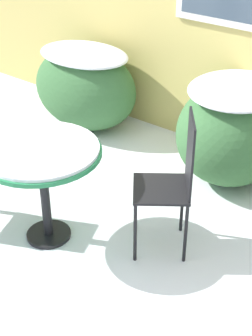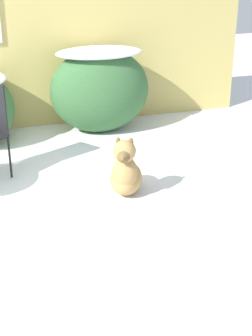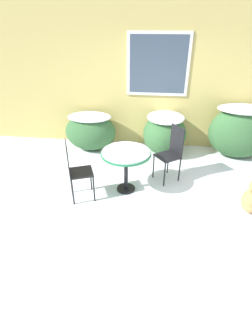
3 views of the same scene
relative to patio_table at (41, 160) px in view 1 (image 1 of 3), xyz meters
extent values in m
plane|color=white|center=(0.41, -0.19, -0.66)|extent=(16.00, 16.00, 0.00)
ellipsoid|color=#386638|center=(-0.99, 1.54, -0.24)|extent=(1.13, 0.82, 0.83)
ellipsoid|color=white|center=(-0.99, 1.54, 0.12)|extent=(0.96, 0.69, 0.12)
ellipsoid|color=#386638|center=(0.66, 1.56, -0.21)|extent=(0.93, 1.05, 0.88)
ellipsoid|color=white|center=(0.66, 1.56, 0.17)|extent=(0.79, 0.89, 0.12)
cylinder|color=black|center=(0.00, 0.00, -0.64)|extent=(0.33, 0.33, 0.03)
cylinder|color=black|center=(0.00, 0.00, -0.29)|extent=(0.07, 0.07, 0.68)
cylinder|color=#237A47|center=(0.00, 0.00, 0.06)|extent=(0.84, 0.84, 0.03)
cylinder|color=white|center=(0.00, 0.00, 0.09)|extent=(0.80, 0.80, 0.02)
cube|color=black|center=(0.71, 0.42, -0.17)|extent=(0.53, 0.53, 0.02)
cube|color=black|center=(0.85, 0.53, 0.11)|extent=(0.22, 0.29, 0.53)
cylinder|color=black|center=(0.47, 0.46, -0.42)|extent=(0.02, 0.02, 0.48)
cylinder|color=black|center=(0.67, 0.18, -0.42)|extent=(0.02, 0.02, 0.48)
cylinder|color=black|center=(0.74, 0.66, -0.42)|extent=(0.02, 0.02, 0.48)
cylinder|color=black|center=(0.95, 0.38, -0.42)|extent=(0.02, 0.02, 0.48)
camera|label=1|loc=(2.30, -2.02, 1.79)|focal=55.00mm
camera|label=2|loc=(0.67, -4.86, 1.76)|focal=55.00mm
camera|label=3|loc=(0.46, -3.83, 2.05)|focal=28.00mm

